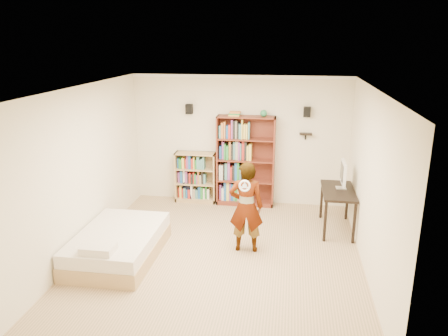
{
  "coord_description": "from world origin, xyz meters",
  "views": [
    {
      "loc": [
        1.04,
        -6.38,
        3.4
      ],
      "look_at": [
        -0.04,
        0.6,
        1.3
      ],
      "focal_mm": 35.0,
      "sensor_mm": 36.0,
      "label": 1
    }
  ],
  "objects_px": {
    "tall_bookshelf": "(246,161)",
    "daybed": "(118,241)",
    "low_bookshelf": "(196,177)",
    "computer_desk": "(337,210)",
    "person": "(246,207)"
  },
  "relations": [
    {
      "from": "tall_bookshelf",
      "to": "daybed",
      "type": "relative_size",
      "value": 1.01
    },
    {
      "from": "tall_bookshelf",
      "to": "low_bookshelf",
      "type": "xyz_separation_m",
      "value": [
        -1.07,
        0.01,
        -0.41
      ]
    },
    {
      "from": "computer_desk",
      "to": "person",
      "type": "xyz_separation_m",
      "value": [
        -1.56,
        -1.06,
        0.38
      ]
    },
    {
      "from": "low_bookshelf",
      "to": "daybed",
      "type": "bearing_deg",
      "value": -104.57
    },
    {
      "from": "low_bookshelf",
      "to": "computer_desk",
      "type": "distance_m",
      "value": 3.06
    },
    {
      "from": "tall_bookshelf",
      "to": "low_bookshelf",
      "type": "distance_m",
      "value": 1.14
    },
    {
      "from": "daybed",
      "to": "low_bookshelf",
      "type": "bearing_deg",
      "value": 75.43
    },
    {
      "from": "tall_bookshelf",
      "to": "person",
      "type": "relative_size",
      "value": 1.24
    },
    {
      "from": "computer_desk",
      "to": "daybed",
      "type": "bearing_deg",
      "value": -155.59
    },
    {
      "from": "daybed",
      "to": "tall_bookshelf",
      "type": "bearing_deg",
      "value": 56.43
    },
    {
      "from": "low_bookshelf",
      "to": "tall_bookshelf",
      "type": "bearing_deg",
      "value": -0.64
    },
    {
      "from": "daybed",
      "to": "person",
      "type": "xyz_separation_m",
      "value": [
        2.0,
        0.56,
        0.49
      ]
    },
    {
      "from": "low_bookshelf",
      "to": "daybed",
      "type": "xyz_separation_m",
      "value": [
        -0.69,
        -2.67,
        -0.26
      ]
    },
    {
      "from": "tall_bookshelf",
      "to": "daybed",
      "type": "distance_m",
      "value": 3.26
    },
    {
      "from": "computer_desk",
      "to": "daybed",
      "type": "xyz_separation_m",
      "value": [
        -3.57,
        -1.62,
        -0.11
      ]
    }
  ]
}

